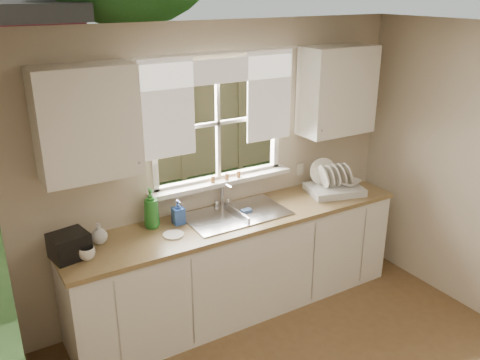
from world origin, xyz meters
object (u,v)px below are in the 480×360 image
dish_rack (334,185)px  black_appliance (69,246)px  cup (87,253)px  soap_bottle_a (151,208)px

dish_rack → black_appliance: (-2.45, 0.03, 0.02)m
cup → black_appliance: black_appliance is taller
dish_rack → black_appliance: dish_rack is taller
soap_bottle_a → black_appliance: soap_bottle_a is taller
soap_bottle_a → black_appliance: size_ratio=1.30×
soap_bottle_a → cup: 0.66m
dish_rack → black_appliance: 2.45m
dish_rack → cup: (-2.35, -0.06, -0.02)m
soap_bottle_a → black_appliance: bearing=-162.6°
dish_rack → soap_bottle_a: 1.77m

